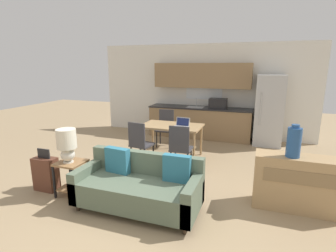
# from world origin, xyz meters

# --- Properties ---
(ground_plane) EXTENTS (20.00, 20.00, 0.00)m
(ground_plane) POSITION_xyz_m (0.00, 0.00, 0.00)
(ground_plane) COLOR #9E8460
(wall_back) EXTENTS (6.40, 0.07, 2.70)m
(wall_back) POSITION_xyz_m (0.00, 4.63, 1.35)
(wall_back) COLOR silver
(wall_back) RESTS_ON ground_plane
(kitchen_counter) EXTENTS (2.97, 0.65, 2.15)m
(kitchen_counter) POSITION_xyz_m (0.01, 4.33, 0.84)
(kitchen_counter) COLOR #8E704C
(kitchen_counter) RESTS_ON ground_plane
(refrigerator) EXTENTS (0.71, 0.77, 1.85)m
(refrigerator) POSITION_xyz_m (1.88, 4.21, 0.93)
(refrigerator) COLOR #B7BABC
(refrigerator) RESTS_ON ground_plane
(dining_table) EXTENTS (1.36, 0.82, 0.76)m
(dining_table) POSITION_xyz_m (-0.22, 2.40, 0.68)
(dining_table) COLOR tan
(dining_table) RESTS_ON ground_plane
(couch) EXTENTS (1.83, 0.80, 0.85)m
(couch) POSITION_xyz_m (0.06, 0.12, 0.34)
(couch) COLOR #3D2D1E
(couch) RESTS_ON ground_plane
(side_table) EXTENTS (0.42, 0.42, 0.57)m
(side_table) POSITION_xyz_m (-1.15, 0.10, 0.38)
(side_table) COLOR olive
(side_table) RESTS_ON ground_plane
(table_lamp) EXTENTS (0.30, 0.30, 0.55)m
(table_lamp) POSITION_xyz_m (-1.17, 0.07, 0.89)
(table_lamp) COLOR silver
(table_lamp) RESTS_ON side_table
(credenza) EXTENTS (1.27, 0.41, 0.82)m
(credenza) POSITION_xyz_m (2.28, 0.85, 0.41)
(credenza) COLOR tan
(credenza) RESTS_ON ground_plane
(vase) EXTENTS (0.19, 0.19, 0.47)m
(vase) POSITION_xyz_m (2.14, 0.81, 1.04)
(vase) COLOR #234C84
(vase) RESTS_ON credenza
(dining_chair_far_left) EXTENTS (0.46, 0.46, 0.95)m
(dining_chair_far_left) POSITION_xyz_m (-0.66, 3.19, 0.52)
(dining_chair_far_left) COLOR #38383D
(dining_chair_far_left) RESTS_ON ground_plane
(dining_chair_near_left) EXTENTS (0.48, 0.48, 0.95)m
(dining_chair_near_left) POSITION_xyz_m (-0.66, 1.66, 0.52)
(dining_chair_near_left) COLOR #38383D
(dining_chair_near_left) RESTS_ON ground_plane
(dining_chair_near_right) EXTENTS (0.44, 0.44, 0.95)m
(dining_chair_near_right) POSITION_xyz_m (0.22, 1.66, 0.52)
(dining_chair_near_right) COLOR #38383D
(dining_chair_near_right) RESTS_ON ground_plane
(laptop) EXTENTS (0.35, 0.29, 0.20)m
(laptop) POSITION_xyz_m (0.04, 2.33, 0.80)
(laptop) COLOR #B7BABC
(laptop) RESTS_ON dining_table
(suitcase) EXTENTS (0.40, 0.22, 0.73)m
(suitcase) POSITION_xyz_m (-1.69, 0.10, 0.29)
(suitcase) COLOR brown
(suitcase) RESTS_ON ground_plane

